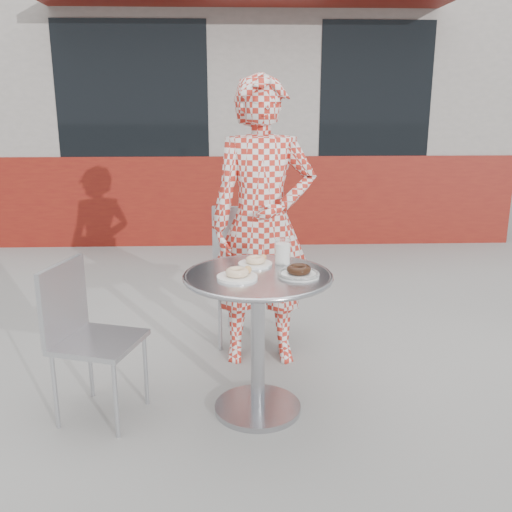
{
  "coord_description": "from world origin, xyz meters",
  "views": [
    {
      "loc": [
        -0.14,
        -2.69,
        1.6
      ],
      "look_at": [
        -0.03,
        0.1,
        0.83
      ],
      "focal_mm": 40.0,
      "sensor_mm": 36.0,
      "label": 1
    }
  ],
  "objects_px": {
    "bistro_table": "(258,309)",
    "milk_cup": "(283,252)",
    "chair_far": "(253,299)",
    "plate_far": "(256,262)",
    "chair_left": "(99,371)",
    "seated_person": "(263,224)",
    "plate_checker": "(299,273)",
    "plate_near": "(238,274)"
  },
  "relations": [
    {
      "from": "chair_far",
      "to": "plate_far",
      "type": "relative_size",
      "value": 5.39
    },
    {
      "from": "plate_checker",
      "to": "milk_cup",
      "type": "xyz_separation_m",
      "value": [
        -0.06,
        0.22,
        0.05
      ]
    },
    {
      "from": "plate_near",
      "to": "milk_cup",
      "type": "distance_m",
      "value": 0.35
    },
    {
      "from": "chair_left",
      "to": "milk_cup",
      "type": "height_order",
      "value": "milk_cup"
    },
    {
      "from": "chair_far",
      "to": "plate_near",
      "type": "relative_size",
      "value": 4.88
    },
    {
      "from": "bistro_table",
      "to": "milk_cup",
      "type": "relative_size",
      "value": 5.73
    },
    {
      "from": "chair_far",
      "to": "plate_far",
      "type": "distance_m",
      "value": 0.9
    },
    {
      "from": "chair_left",
      "to": "seated_person",
      "type": "distance_m",
      "value": 1.27
    },
    {
      "from": "chair_left",
      "to": "plate_checker",
      "type": "xyz_separation_m",
      "value": [
        1.02,
        -0.03,
        0.53
      ]
    },
    {
      "from": "plate_checker",
      "to": "milk_cup",
      "type": "height_order",
      "value": "milk_cup"
    },
    {
      "from": "bistro_table",
      "to": "plate_far",
      "type": "height_order",
      "value": "plate_far"
    },
    {
      "from": "plate_far",
      "to": "plate_checker",
      "type": "xyz_separation_m",
      "value": [
        0.2,
        -0.2,
        -0.0
      ]
    },
    {
      "from": "chair_far",
      "to": "plate_checker",
      "type": "distance_m",
      "value": 1.09
    },
    {
      "from": "chair_far",
      "to": "plate_checker",
      "type": "xyz_separation_m",
      "value": [
        0.19,
        -0.96,
        0.48
      ]
    },
    {
      "from": "bistro_table",
      "to": "chair_far",
      "type": "height_order",
      "value": "chair_far"
    },
    {
      "from": "plate_far",
      "to": "plate_near",
      "type": "bearing_deg",
      "value": -112.93
    },
    {
      "from": "chair_left",
      "to": "plate_far",
      "type": "relative_size",
      "value": 4.55
    },
    {
      "from": "plate_far",
      "to": "milk_cup",
      "type": "xyz_separation_m",
      "value": [
        0.14,
        0.02,
        0.04
      ]
    },
    {
      "from": "chair_left",
      "to": "plate_checker",
      "type": "height_order",
      "value": "chair_left"
    },
    {
      "from": "bistro_table",
      "to": "seated_person",
      "type": "bearing_deg",
      "value": 85.09
    },
    {
      "from": "bistro_table",
      "to": "milk_cup",
      "type": "distance_m",
      "value": 0.34
    },
    {
      "from": "bistro_table",
      "to": "chair_left",
      "type": "distance_m",
      "value": 0.88
    },
    {
      "from": "bistro_table",
      "to": "milk_cup",
      "type": "bearing_deg",
      "value": 52.77
    },
    {
      "from": "chair_far",
      "to": "plate_far",
      "type": "bearing_deg",
      "value": 97.9
    },
    {
      "from": "plate_near",
      "to": "plate_checker",
      "type": "bearing_deg",
      "value": 4.96
    },
    {
      "from": "chair_left",
      "to": "plate_far",
      "type": "height_order",
      "value": "chair_left"
    },
    {
      "from": "seated_person",
      "to": "plate_checker",
      "type": "relative_size",
      "value": 8.38
    },
    {
      "from": "chair_left",
      "to": "seated_person",
      "type": "bearing_deg",
      "value": -35.48
    },
    {
      "from": "bistro_table",
      "to": "seated_person",
      "type": "height_order",
      "value": "seated_person"
    },
    {
      "from": "seated_person",
      "to": "milk_cup",
      "type": "xyz_separation_m",
      "value": [
        0.08,
        -0.48,
        -0.05
      ]
    },
    {
      "from": "plate_near",
      "to": "milk_cup",
      "type": "height_order",
      "value": "milk_cup"
    },
    {
      "from": "milk_cup",
      "to": "plate_checker",
      "type": "bearing_deg",
      "value": -74.63
    },
    {
      "from": "chair_far",
      "to": "seated_person",
      "type": "bearing_deg",
      "value": 109.29
    },
    {
      "from": "chair_far",
      "to": "seated_person",
      "type": "height_order",
      "value": "seated_person"
    },
    {
      "from": "chair_left",
      "to": "plate_checker",
      "type": "relative_size",
      "value": 3.91
    },
    {
      "from": "plate_checker",
      "to": "chair_left",
      "type": "bearing_deg",
      "value": 178.52
    },
    {
      "from": "bistro_table",
      "to": "plate_near",
      "type": "distance_m",
      "value": 0.24
    },
    {
      "from": "chair_left",
      "to": "milk_cup",
      "type": "distance_m",
      "value": 1.13
    },
    {
      "from": "chair_left",
      "to": "seated_person",
      "type": "xyz_separation_m",
      "value": [
        0.87,
        0.67,
        0.62
      ]
    },
    {
      "from": "seated_person",
      "to": "plate_far",
      "type": "bearing_deg",
      "value": -98.33
    },
    {
      "from": "plate_checker",
      "to": "milk_cup",
      "type": "distance_m",
      "value": 0.23
    },
    {
      "from": "plate_near",
      "to": "chair_left",
      "type": "bearing_deg",
      "value": 175.82
    }
  ]
}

